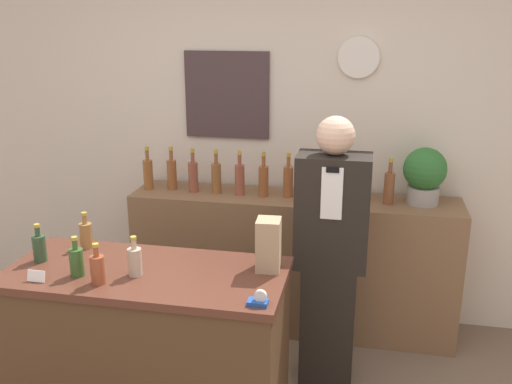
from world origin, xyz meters
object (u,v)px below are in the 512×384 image
tape_dispenser (259,300)px  paper_bag (268,245)px  shopkeeper (331,256)px  potted_plant (425,174)px

tape_dispenser → paper_bag: bearing=93.7°
shopkeeper → tape_dispenser: (-0.25, -0.88, 0.14)m
shopkeeper → paper_bag: 0.63m
potted_plant → tape_dispenser: bearing=-118.0°
potted_plant → tape_dispenser: (-0.80, -1.51, -0.21)m
paper_bag → potted_plant: bearing=53.9°
potted_plant → tape_dispenser: 1.72m
tape_dispenser → shopkeeper: bearing=73.8°
paper_bag → tape_dispenser: (0.02, -0.37, -0.11)m
potted_plant → paper_bag: bearing=-126.1°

